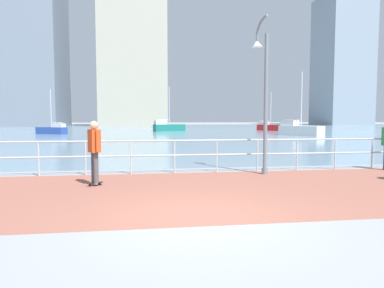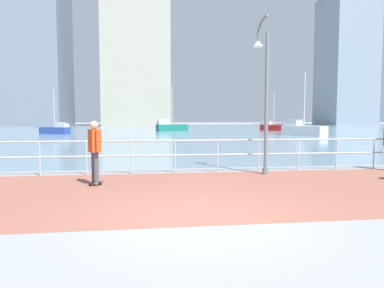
# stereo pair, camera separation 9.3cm
# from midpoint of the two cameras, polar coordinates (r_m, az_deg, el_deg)

# --- Properties ---
(ground) EXTENTS (220.00, 220.00, 0.00)m
(ground) POSITION_cam_midpoint_polar(r_m,az_deg,el_deg) (46.10, -6.30, 1.97)
(ground) COLOR gray
(brick_paving) EXTENTS (28.00, 5.66, 0.01)m
(brick_paving) POSITION_cam_midpoint_polar(r_m,az_deg,el_deg) (8.61, -0.89, -7.69)
(brick_paving) COLOR #935647
(brick_paving) RESTS_ON ground
(harbor_water) EXTENTS (180.00, 88.00, 0.00)m
(harbor_water) POSITION_cam_midpoint_polar(r_m,az_deg,el_deg) (56.24, -6.52, 2.37)
(harbor_water) COLOR #6B899E
(harbor_water) RESTS_ON ground
(waterfront_railing) EXTENTS (25.25, 0.06, 1.09)m
(waterfront_railing) POSITION_cam_midpoint_polar(r_m,az_deg,el_deg) (11.29, -2.55, -1.02)
(waterfront_railing) COLOR #B2BCC1
(waterfront_railing) RESTS_ON ground
(lamppost) EXTENTS (0.41, 0.80, 5.01)m
(lamppost) POSITION_cam_midpoint_polar(r_m,az_deg,el_deg) (11.45, 11.90, 9.09)
(lamppost) COLOR slate
(lamppost) RESTS_ON ground
(skateboarder) EXTENTS (0.40, 0.53, 1.71)m
(skateboarder) POSITION_cam_midpoint_polar(r_m,az_deg,el_deg) (9.50, -15.40, -0.47)
(skateboarder) COLOR black
(skateboarder) RESTS_ON ground
(sailboat_gray) EXTENTS (3.57, 4.82, 6.61)m
(sailboat_gray) POSITION_cam_midpoint_polar(r_m,az_deg,el_deg) (38.19, 17.70, 2.29)
(sailboat_gray) COLOR white
(sailboat_gray) RESTS_ON ground
(sailboat_navy) EXTENTS (3.72, 2.73, 5.10)m
(sailboat_navy) POSITION_cam_midpoint_polar(r_m,az_deg,el_deg) (42.86, -21.38, 2.19)
(sailboat_navy) COLOR #284799
(sailboat_navy) RESTS_ON ground
(sailboat_teal) EXTENTS (3.43, 3.89, 5.60)m
(sailboat_teal) POSITION_cam_midpoint_polar(r_m,az_deg,el_deg) (52.35, 13.14, 2.74)
(sailboat_teal) COLOR #B21E1E
(sailboat_teal) RESTS_ON ground
(sailboat_blue) EXTENTS (4.62, 2.62, 6.20)m
(sailboat_blue) POSITION_cam_midpoint_polar(r_m,az_deg,el_deg) (49.00, -3.40, 2.81)
(sailboat_blue) COLOR #197266
(sailboat_blue) RESTS_ON ground
(tower_steel) EXTENTS (12.17, 13.30, 37.38)m
(tower_steel) POSITION_cam_midpoint_polar(r_m,az_deg,el_deg) (107.75, 23.91, 12.43)
(tower_steel) COLOR #8493A3
(tower_steel) RESTS_ON ground
(tower_beige) EXTENTS (12.38, 15.95, 34.24)m
(tower_beige) POSITION_cam_midpoint_polar(r_m,az_deg,el_deg) (87.04, -23.98, 13.45)
(tower_beige) COLOR slate
(tower_beige) RESTS_ON ground
(tower_concrete) EXTENTS (15.14, 16.43, 33.01)m
(tower_concrete) POSITION_cam_midpoint_polar(r_m,az_deg,el_deg) (86.21, -9.04, 13.43)
(tower_concrete) COLOR #B2AD99
(tower_concrete) RESTS_ON ground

